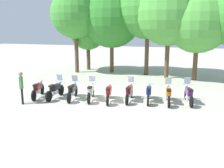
{
  "coord_description": "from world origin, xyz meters",
  "views": [
    {
      "loc": [
        4.19,
        -13.59,
        4.27
      ],
      "look_at": [
        0.0,
        0.5,
        0.9
      ],
      "focal_mm": 40.47,
      "sensor_mm": 36.0,
      "label": 1
    }
  ],
  "objects_px": {
    "motorcycle_0": "(38,89)",
    "motorcycle_7": "(168,94)",
    "motorcycle_5": "(129,92)",
    "motorcycle_4": "(109,93)",
    "person_0": "(21,85)",
    "motorcycle_1": "(55,90)",
    "tree_1": "(88,32)",
    "motorcycle_6": "(149,93)",
    "tree_5": "(198,21)",
    "motorcycle_2": "(72,91)",
    "tree_0": "(75,14)",
    "tree_3": "(148,8)",
    "tree_4": "(169,12)",
    "motorcycle_3": "(91,91)",
    "tree_2": "(112,18)",
    "motorcycle_8": "(189,94)"
  },
  "relations": [
    {
      "from": "tree_3",
      "to": "motorcycle_1",
      "type": "bearing_deg",
      "value": -113.98
    },
    {
      "from": "motorcycle_0",
      "to": "motorcycle_7",
      "type": "relative_size",
      "value": 0.98
    },
    {
      "from": "motorcycle_7",
      "to": "tree_5",
      "type": "height_order",
      "value": "tree_5"
    },
    {
      "from": "motorcycle_0",
      "to": "tree_3",
      "type": "xyz_separation_m",
      "value": [
        5.2,
        9.31,
        5.29
      ]
    },
    {
      "from": "motorcycle_3",
      "to": "tree_2",
      "type": "xyz_separation_m",
      "value": [
        -1.48,
        9.29,
        4.48
      ]
    },
    {
      "from": "motorcycle_2",
      "to": "tree_4",
      "type": "distance_m",
      "value": 10.61
    },
    {
      "from": "motorcycle_0",
      "to": "tree_1",
      "type": "height_order",
      "value": "tree_1"
    },
    {
      "from": "motorcycle_8",
      "to": "tree_0",
      "type": "xyz_separation_m",
      "value": [
        -10.16,
        7.26,
        4.85
      ]
    },
    {
      "from": "motorcycle_3",
      "to": "tree_0",
      "type": "distance_m",
      "value": 10.63
    },
    {
      "from": "person_0",
      "to": "motorcycle_1",
      "type": "bearing_deg",
      "value": -160.54
    },
    {
      "from": "motorcycle_4",
      "to": "motorcycle_5",
      "type": "bearing_deg",
      "value": -79.74
    },
    {
      "from": "motorcycle_5",
      "to": "tree_4",
      "type": "height_order",
      "value": "tree_4"
    },
    {
      "from": "motorcycle_5",
      "to": "tree_2",
      "type": "distance_m",
      "value": 10.57
    },
    {
      "from": "tree_1",
      "to": "motorcycle_0",
      "type": "bearing_deg",
      "value": -85.49
    },
    {
      "from": "motorcycle_0",
      "to": "tree_3",
      "type": "relative_size",
      "value": 0.25
    },
    {
      "from": "motorcycle_0",
      "to": "motorcycle_6",
      "type": "xyz_separation_m",
      "value": [
        6.66,
        1.02,
        0.0
      ]
    },
    {
      "from": "motorcycle_6",
      "to": "motorcycle_8",
      "type": "height_order",
      "value": "motorcycle_8"
    },
    {
      "from": "motorcycle_0",
      "to": "motorcycle_6",
      "type": "bearing_deg",
      "value": -95.75
    },
    {
      "from": "motorcycle_2",
      "to": "motorcycle_4",
      "type": "distance_m",
      "value": 2.23
    },
    {
      "from": "motorcycle_2",
      "to": "tree_0",
      "type": "bearing_deg",
      "value": 11.95
    },
    {
      "from": "motorcycle_5",
      "to": "motorcycle_8",
      "type": "height_order",
      "value": "same"
    },
    {
      "from": "motorcycle_3",
      "to": "motorcycle_7",
      "type": "relative_size",
      "value": 0.99
    },
    {
      "from": "motorcycle_8",
      "to": "tree_1",
      "type": "height_order",
      "value": "tree_1"
    },
    {
      "from": "tree_0",
      "to": "tree_2",
      "type": "relative_size",
      "value": 0.99
    },
    {
      "from": "motorcycle_4",
      "to": "motorcycle_6",
      "type": "distance_m",
      "value": 2.31
    },
    {
      "from": "motorcycle_5",
      "to": "motorcycle_7",
      "type": "xyz_separation_m",
      "value": [
        2.21,
        0.18,
        0.0
      ]
    },
    {
      "from": "motorcycle_2",
      "to": "tree_3",
      "type": "height_order",
      "value": "tree_3"
    },
    {
      "from": "motorcycle_4",
      "to": "person_0",
      "type": "height_order",
      "value": "person_0"
    },
    {
      "from": "motorcycle_7",
      "to": "motorcycle_8",
      "type": "xyz_separation_m",
      "value": [
        1.11,
        0.35,
        0.0
      ]
    },
    {
      "from": "motorcycle_6",
      "to": "tree_5",
      "type": "distance_m",
      "value": 8.57
    },
    {
      "from": "motorcycle_4",
      "to": "motorcycle_7",
      "type": "bearing_deg",
      "value": -91.13
    },
    {
      "from": "motorcycle_0",
      "to": "motorcycle_7",
      "type": "height_order",
      "value": "motorcycle_7"
    },
    {
      "from": "motorcycle_2",
      "to": "motorcycle_8",
      "type": "bearing_deg",
      "value": -90.72
    },
    {
      "from": "motorcycle_0",
      "to": "motorcycle_5",
      "type": "height_order",
      "value": "motorcycle_5"
    },
    {
      "from": "motorcycle_1",
      "to": "person_0",
      "type": "bearing_deg",
      "value": 142.55
    },
    {
      "from": "tree_5",
      "to": "tree_2",
      "type": "bearing_deg",
      "value": 167.58
    },
    {
      "from": "motorcycle_2",
      "to": "tree_4",
      "type": "relative_size",
      "value": 0.27
    },
    {
      "from": "motorcycle_2",
      "to": "motorcycle_6",
      "type": "bearing_deg",
      "value": -90.4
    },
    {
      "from": "motorcycle_4",
      "to": "motorcycle_6",
      "type": "xyz_separation_m",
      "value": [
        2.22,
        0.63,
        0.0
      ]
    },
    {
      "from": "motorcycle_7",
      "to": "tree_1",
      "type": "xyz_separation_m",
      "value": [
        -8.58,
        9.39,
        3.22
      ]
    },
    {
      "from": "motorcycle_1",
      "to": "tree_3",
      "type": "bearing_deg",
      "value": -24.78
    },
    {
      "from": "motorcycle_4",
      "to": "tree_4",
      "type": "height_order",
      "value": "tree_4"
    },
    {
      "from": "tree_0",
      "to": "tree_4",
      "type": "distance_m",
      "value": 8.35
    },
    {
      "from": "motorcycle_7",
      "to": "tree_0",
      "type": "relative_size",
      "value": 0.29
    },
    {
      "from": "motorcycle_0",
      "to": "motorcycle_8",
      "type": "distance_m",
      "value": 8.97
    },
    {
      "from": "motorcycle_0",
      "to": "motorcycle_3",
      "type": "xyz_separation_m",
      "value": [
        3.32,
        0.38,
        0.01
      ]
    },
    {
      "from": "motorcycle_1",
      "to": "motorcycle_2",
      "type": "bearing_deg",
      "value": -86.73
    },
    {
      "from": "motorcycle_2",
      "to": "motorcycle_5",
      "type": "xyz_separation_m",
      "value": [
        3.33,
        0.63,
        0.0
      ]
    },
    {
      "from": "motorcycle_0",
      "to": "motorcycle_2",
      "type": "xyz_separation_m",
      "value": [
        2.22,
        0.21,
        0.01
      ]
    },
    {
      "from": "motorcycle_2",
      "to": "tree_3",
      "type": "bearing_deg",
      "value": -28.78
    }
  ]
}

